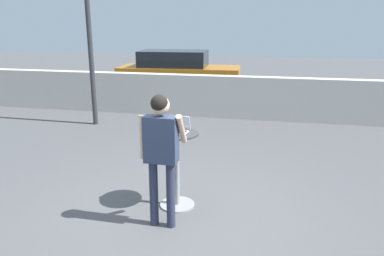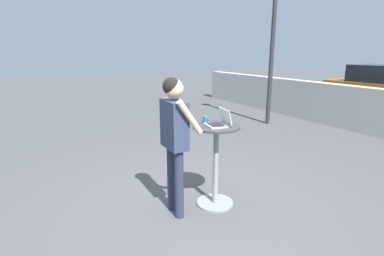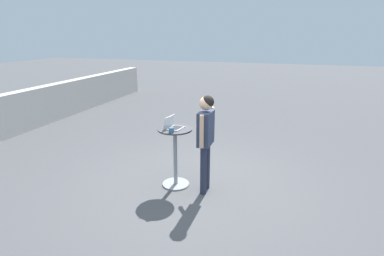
# 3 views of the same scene
# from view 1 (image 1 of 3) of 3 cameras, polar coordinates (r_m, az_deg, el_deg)

# --- Properties ---
(ground_plane) EXTENTS (50.00, 50.00, 0.00)m
(ground_plane) POSITION_cam_1_polar(r_m,az_deg,el_deg) (5.14, -2.27, -13.63)
(ground_plane) COLOR #4C4C4F
(pavement_kerb) EXTENTS (16.47, 0.35, 1.14)m
(pavement_kerb) POSITION_cam_1_polar(r_m,az_deg,el_deg) (10.27, 5.75, 4.75)
(pavement_kerb) COLOR beige
(pavement_kerb) RESTS_ON ground_plane
(cafe_table) EXTENTS (0.61, 0.61, 1.09)m
(cafe_table) POSITION_cam_1_polar(r_m,az_deg,el_deg) (5.22, -2.33, -5.57)
(cafe_table) COLOR gray
(cafe_table) RESTS_ON ground_plane
(laptop) EXTENTS (0.33, 0.32, 0.21)m
(laptop) POSITION_cam_1_polar(r_m,az_deg,el_deg) (5.08, -2.22, -0.11)
(laptop) COLOR silver
(laptop) RESTS_ON cafe_table
(coffee_mug) EXTENTS (0.11, 0.08, 0.09)m
(coffee_mug) POSITION_cam_1_polar(r_m,az_deg,el_deg) (5.09, -4.81, -0.16)
(coffee_mug) COLOR #336084
(coffee_mug) RESTS_ON cafe_table
(standing_person) EXTENTS (0.55, 0.37, 1.72)m
(standing_person) POSITION_cam_1_polar(r_m,az_deg,el_deg) (4.56, -4.76, -2.51)
(standing_person) COLOR #282D42
(standing_person) RESTS_ON ground_plane
(parked_car_near_street) EXTENTS (4.29, 1.95, 1.57)m
(parked_car_near_street) POSITION_cam_1_polar(r_m,az_deg,el_deg) (13.39, -2.13, 8.43)
(parked_car_near_street) COLOR #B76B19
(parked_car_near_street) RESTS_ON ground_plane
(street_lamp) EXTENTS (0.32, 0.32, 4.49)m
(street_lamp) POSITION_cam_1_polar(r_m,az_deg,el_deg) (9.65, -15.66, 17.35)
(street_lamp) COLOR #2D2D33
(street_lamp) RESTS_ON ground_plane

